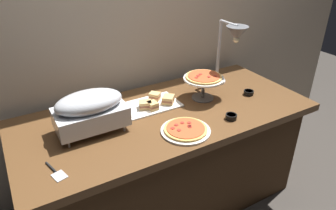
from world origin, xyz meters
TOP-DOWN VIEW (x-y plane):
  - ground_plane at (0.00, 0.00)m, footprint 8.00×8.00m
  - back_wall at (0.00, 0.50)m, footprint 4.40×0.04m
  - buffet_table at (0.00, 0.00)m, footprint 1.90×0.84m
  - chafing_dish at (-0.48, 0.03)m, footprint 0.40×0.23m
  - heat_lamp at (0.57, 0.08)m, footprint 0.15×0.32m
  - pizza_plate_front at (-0.02, -0.25)m, footprint 0.29×0.29m
  - pizza_plate_center at (0.31, 0.05)m, footprint 0.28×0.28m
  - sandwich_platter at (-0.04, 0.12)m, footprint 0.39×0.24m
  - sauce_cup_near at (0.30, -0.27)m, footprint 0.07×0.07m
  - sauce_cup_far at (0.63, -0.07)m, footprint 0.07×0.07m
  - serving_spatula at (-0.75, -0.23)m, footprint 0.08×0.17m

SIDE VIEW (x-z plane):
  - ground_plane at x=0.00m, z-range 0.00..0.00m
  - buffet_table at x=0.00m, z-range 0.01..0.77m
  - serving_spatula at x=-0.75m, z-range 0.76..0.77m
  - pizza_plate_front at x=-0.02m, z-range 0.76..0.79m
  - sauce_cup_far at x=0.63m, z-range 0.76..0.79m
  - sauce_cup_near at x=0.30m, z-range 0.76..0.79m
  - sandwich_platter at x=-0.04m, z-range 0.75..0.81m
  - pizza_plate_center at x=0.31m, z-range 0.81..0.99m
  - chafing_dish at x=-0.48m, z-range 0.78..1.03m
  - heat_lamp at x=0.57m, z-range 0.89..1.37m
  - back_wall at x=0.00m, z-range 0.00..2.40m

